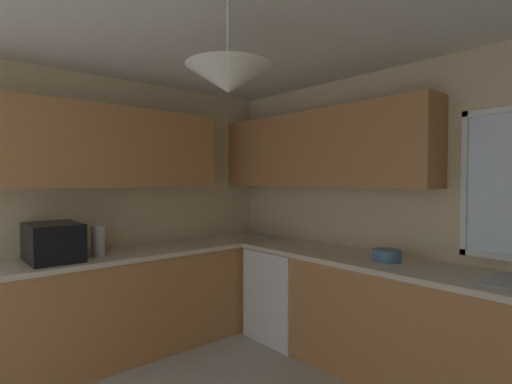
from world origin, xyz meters
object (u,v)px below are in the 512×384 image
(dishwasher, at_px, (287,293))
(kettle, at_px, (99,240))
(microwave, at_px, (53,242))
(bowl, at_px, (387,255))

(dishwasher, distance_m, kettle, 1.79)
(microwave, height_order, kettle, microwave)
(kettle, relative_size, bowl, 1.16)
(bowl, bearing_deg, kettle, -136.49)
(microwave, xyz_separation_m, kettle, (0.02, 0.34, -0.02))
(dishwasher, relative_size, microwave, 1.77)
(microwave, bearing_deg, dishwasher, 70.80)
(microwave, bearing_deg, bowl, 48.66)
(microwave, bearing_deg, kettle, 86.60)
(dishwasher, bearing_deg, bowl, 1.66)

